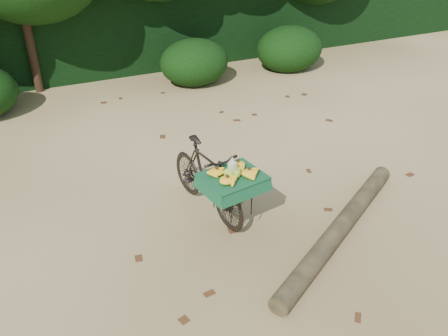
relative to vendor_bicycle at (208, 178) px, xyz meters
name	(u,v)px	position (x,y,z in m)	size (l,w,h in m)	color
ground	(209,191)	(0.20, 0.45, -0.52)	(80.00, 80.00, 0.00)	tan
vendor_bicycle	(208,178)	(0.00, 0.00, 0.00)	(0.88, 1.82, 1.02)	black
fallen_log	(340,228)	(1.31, -1.22, -0.40)	(0.24, 0.24, 3.27)	brown
hedge_backdrop	(106,31)	(0.20, 6.75, 0.38)	(26.00, 1.80, 1.80)	black
bush_clumps	(152,71)	(0.70, 4.75, -0.07)	(8.80, 1.70, 0.90)	black
leaf_litter	(193,170)	(0.20, 1.10, -0.52)	(7.00, 7.30, 0.01)	#482913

